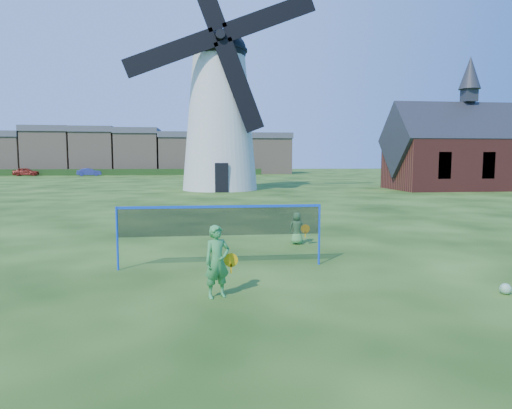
{
  "coord_description": "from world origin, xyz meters",
  "views": [
    {
      "loc": [
        -1.23,
        -11.33,
        2.7
      ],
      "look_at": [
        0.2,
        0.5,
        1.5
      ],
      "focal_mm": 32.09,
      "sensor_mm": 36.0,
      "label": 1
    }
  ],
  "objects_px": {
    "windmill": "(219,111)",
    "player_girl": "(217,262)",
    "player_boy": "(297,228)",
    "play_ball": "(505,289)",
    "car_left": "(26,172)",
    "badminton_net": "(221,222)",
    "car_right": "(89,172)",
    "chapel": "(467,153)"
  },
  "relations": [
    {
      "from": "windmill",
      "to": "player_girl",
      "type": "bearing_deg",
      "value": -92.53
    },
    {
      "from": "player_boy",
      "to": "windmill",
      "type": "bearing_deg",
      "value": -75.35
    },
    {
      "from": "windmill",
      "to": "play_ball",
      "type": "height_order",
      "value": "windmill"
    },
    {
      "from": "player_girl",
      "to": "car_left",
      "type": "height_order",
      "value": "player_girl"
    },
    {
      "from": "badminton_net",
      "to": "car_right",
      "type": "bearing_deg",
      "value": 105.77
    },
    {
      "from": "chapel",
      "to": "car_left",
      "type": "xyz_separation_m",
      "value": [
        -50.4,
        37.75,
        -2.59
      ]
    },
    {
      "from": "player_boy",
      "to": "car_right",
      "type": "relative_size",
      "value": 0.28
    },
    {
      "from": "play_ball",
      "to": "chapel",
      "type": "bearing_deg",
      "value": 59.84
    },
    {
      "from": "player_boy",
      "to": "car_left",
      "type": "distance_m",
      "value": 68.56
    },
    {
      "from": "windmill",
      "to": "player_boy",
      "type": "relative_size",
      "value": 19.75
    },
    {
      "from": "badminton_net",
      "to": "player_boy",
      "type": "height_order",
      "value": "badminton_net"
    },
    {
      "from": "chapel",
      "to": "car_right",
      "type": "distance_m",
      "value": 54.62
    },
    {
      "from": "chapel",
      "to": "player_boy",
      "type": "height_order",
      "value": "chapel"
    },
    {
      "from": "badminton_net",
      "to": "player_boy",
      "type": "xyz_separation_m",
      "value": [
        2.53,
        2.81,
        -0.63
      ]
    },
    {
      "from": "chapel",
      "to": "badminton_net",
      "type": "height_order",
      "value": "chapel"
    },
    {
      "from": "windmill",
      "to": "car_right",
      "type": "relative_size",
      "value": 5.5
    },
    {
      "from": "player_girl",
      "to": "windmill",
      "type": "bearing_deg",
      "value": 65.71
    },
    {
      "from": "badminton_net",
      "to": "play_ball",
      "type": "relative_size",
      "value": 22.95
    },
    {
      "from": "player_girl",
      "to": "player_boy",
      "type": "height_order",
      "value": "player_girl"
    },
    {
      "from": "badminton_net",
      "to": "car_left",
      "type": "relative_size",
      "value": 1.33
    },
    {
      "from": "player_boy",
      "to": "car_left",
      "type": "xyz_separation_m",
      "value": [
        -30.2,
        61.55,
        0.14
      ]
    },
    {
      "from": "car_right",
      "to": "car_left",
      "type": "bearing_deg",
      "value": 73.9
    },
    {
      "from": "badminton_net",
      "to": "car_right",
      "type": "relative_size",
      "value": 1.38
    },
    {
      "from": "badminton_net",
      "to": "player_boy",
      "type": "relative_size",
      "value": 4.96
    },
    {
      "from": "windmill",
      "to": "car_right",
      "type": "distance_m",
      "value": 39.95
    },
    {
      "from": "windmill",
      "to": "player_girl",
      "type": "distance_m",
      "value": 31.62
    },
    {
      "from": "car_left",
      "to": "car_right",
      "type": "xyz_separation_m",
      "value": [
        9.85,
        -1.25,
        -0.04
      ]
    },
    {
      "from": "player_boy",
      "to": "chapel",
      "type": "bearing_deg",
      "value": -118.66
    },
    {
      "from": "badminton_net",
      "to": "car_left",
      "type": "distance_m",
      "value": 70.05
    },
    {
      "from": "player_boy",
      "to": "car_left",
      "type": "relative_size",
      "value": 0.27
    },
    {
      "from": "play_ball",
      "to": "car_right",
      "type": "xyz_separation_m",
      "value": [
        -23.35,
        66.09,
        0.49
      ]
    },
    {
      "from": "windmill",
      "to": "chapel",
      "type": "xyz_separation_m",
      "value": [
        21.54,
        -1.9,
        -3.54
      ]
    },
    {
      "from": "chapel",
      "to": "car_right",
      "type": "height_order",
      "value": "chapel"
    },
    {
      "from": "player_boy",
      "to": "car_right",
      "type": "bearing_deg",
      "value": -59.68
    },
    {
      "from": "player_girl",
      "to": "car_right",
      "type": "xyz_separation_m",
      "value": [
        -17.64,
        65.6,
        -0.11
      ]
    },
    {
      "from": "chapel",
      "to": "windmill",
      "type": "bearing_deg",
      "value": 174.95
    },
    {
      "from": "windmill",
      "to": "player_girl",
      "type": "height_order",
      "value": "windmill"
    },
    {
      "from": "windmill",
      "to": "car_left",
      "type": "height_order",
      "value": "windmill"
    },
    {
      "from": "badminton_net",
      "to": "car_left",
      "type": "height_order",
      "value": "badminton_net"
    },
    {
      "from": "chapel",
      "to": "car_right",
      "type": "bearing_deg",
      "value": 138.01
    },
    {
      "from": "badminton_net",
      "to": "car_right",
      "type": "height_order",
      "value": "badminton_net"
    },
    {
      "from": "badminton_net",
      "to": "car_right",
      "type": "xyz_separation_m",
      "value": [
        -17.82,
        63.1,
        -0.54
      ]
    }
  ]
}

